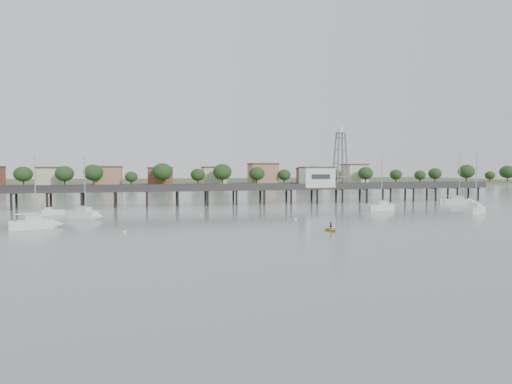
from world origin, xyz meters
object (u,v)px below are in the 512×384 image
Objects in this scene: sailboat_d at (477,210)px; sailboat_b at (88,215)px; white_tender at (53,212)px; lattice_tower at (340,160)px; yellow_dinghy at (331,231)px; sailboat_e at (463,202)px; sailboat_c at (384,207)px; pier at (221,189)px; sailboat_a at (41,224)px.

sailboat_b is at bearing 143.89° from sailboat_d.
white_tender is at bearing 138.40° from sailboat_d.
yellow_dinghy is at bearing -117.16° from lattice_tower.
sailboat_b is at bearing -56.31° from white_tender.
sailboat_e is 3.28× the size of white_tender.
white_tender is (-80.18, 17.84, -0.16)m from sailboat_d.
sailboat_d reaches higher than white_tender.
sailboat_d is at bearing -55.12° from sailboat_c.
white_tender is at bearing -157.71° from pier.
sailboat_d is at bearing -66.54° from lattice_tower.
sailboat_c is (31.21, -21.76, -3.15)m from pier.
white_tender is (-2.11, 19.91, -0.17)m from sailboat_a.
sailboat_d reaches higher than yellow_dinghy.
sailboat_e is at bearing 40.47° from sailboat_b.
lattice_tower is 31.40m from sailboat_e.
sailboat_e is 85.53m from sailboat_b.
sailboat_e is 60.34m from yellow_dinghy.
sailboat_a is at bearing 152.47° from sailboat_d.
sailboat_d is (45.42, -32.09, -3.15)m from pier.
sailboat_e is at bearing -13.64° from pier.
sailboat_c reaches higher than pier.
sailboat_a is (-90.25, -20.18, 0.01)m from sailboat_e.
sailboat_a reaches higher than pier.
yellow_dinghy is at bearing -0.49° from sailboat_b.
lattice_tower reaches higher than sailboat_e.
pier is at bearing -163.64° from sailboat_e.
pier is 11.13× the size of sailboat_c.
sailboat_c is at bearing 35.64° from sailboat_b.
white_tender is (-92.36, -0.27, -0.16)m from sailboat_e.
sailboat_e is (12.17, 18.12, -0.01)m from sailboat_d.
white_tender is (-66.26, -14.25, -10.62)m from lattice_tower.
sailboat_b is (-58.66, -1.31, 0.01)m from sailboat_c.
sailboat_e is 92.36m from white_tender.
sailboat_c is 34.97m from yellow_dinghy.
sailboat_a is (-63.86, -12.40, 0.01)m from sailboat_c.
pier is at bearing -180.00° from lattice_tower.
pier is at bearing 28.04° from sailboat_a.
yellow_dinghy is at bearing 172.60° from sailboat_d.
sailboat_d is 82.15m from white_tender.
sailboat_d is 78.11m from sailboat_a.
lattice_tower reaches higher than sailboat_b.
lattice_tower is 1.14× the size of sailboat_e.
sailboat_d is (13.92, -32.09, -10.46)m from lattice_tower.
lattice_tower reaches higher than sailboat_a.
sailboat_c is 1.21× the size of sailboat_a.
pier is 47.36m from sailboat_a.
sailboat_a is 4.29× the size of yellow_dinghy.
sailboat_d is 73.43m from sailboat_b.
sailboat_e is 1.23× the size of sailboat_a.
sailboat_b is at bearing -158.63° from lattice_tower.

